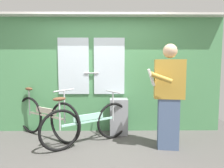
{
  "coord_description": "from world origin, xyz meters",
  "views": [
    {
      "loc": [
        0.16,
        -2.77,
        1.31
      ],
      "look_at": [
        0.2,
        0.67,
        0.99
      ],
      "focal_mm": 31.2,
      "sensor_mm": 36.0,
      "label": 1
    }
  ],
  "objects_px": {
    "bicycle_leaning_behind": "(46,117)",
    "passenger_reading_newspaper": "(168,94)",
    "bicycle_near_door": "(88,124)",
    "trash_bin_by_wall": "(119,116)"
  },
  "relations": [
    {
      "from": "bicycle_near_door",
      "to": "trash_bin_by_wall",
      "type": "height_order",
      "value": "bicycle_near_door"
    },
    {
      "from": "bicycle_near_door",
      "to": "trash_bin_by_wall",
      "type": "xyz_separation_m",
      "value": [
        0.53,
        0.5,
        -0.01
      ]
    },
    {
      "from": "bicycle_leaning_behind",
      "to": "trash_bin_by_wall",
      "type": "height_order",
      "value": "bicycle_leaning_behind"
    },
    {
      "from": "bicycle_near_door",
      "to": "trash_bin_by_wall",
      "type": "bearing_deg",
      "value": 10.45
    },
    {
      "from": "bicycle_leaning_behind",
      "to": "trash_bin_by_wall",
      "type": "xyz_separation_m",
      "value": [
        1.34,
        0.19,
        -0.04
      ]
    },
    {
      "from": "bicycle_near_door",
      "to": "passenger_reading_newspaper",
      "type": "distance_m",
      "value": 1.39
    },
    {
      "from": "bicycle_near_door",
      "to": "bicycle_leaning_behind",
      "type": "xyz_separation_m",
      "value": [
        -0.8,
        0.3,
        0.03
      ]
    },
    {
      "from": "bicycle_leaning_behind",
      "to": "passenger_reading_newspaper",
      "type": "bearing_deg",
      "value": 21.04
    },
    {
      "from": "bicycle_near_door",
      "to": "trash_bin_by_wall",
      "type": "relative_size",
      "value": 2.04
    },
    {
      "from": "bicycle_leaning_behind",
      "to": "passenger_reading_newspaper",
      "type": "distance_m",
      "value": 2.19
    }
  ]
}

